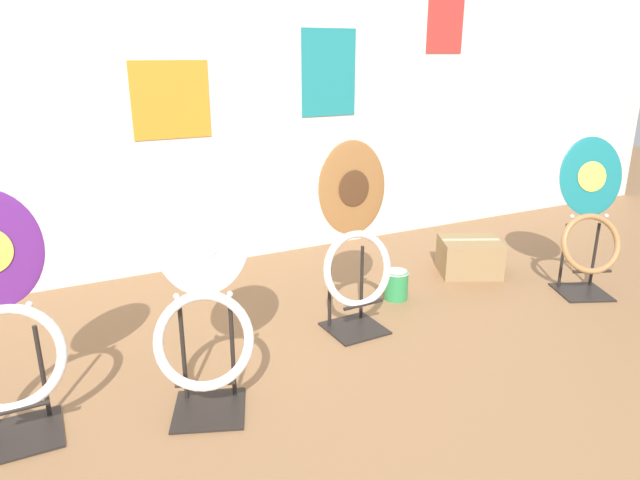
{
  "coord_description": "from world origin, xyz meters",
  "views": [
    {
      "loc": [
        -1.29,
        -1.1,
        1.37
      ],
      "look_at": [
        -0.16,
        1.1,
        0.55
      ],
      "focal_mm": 32.0,
      "sensor_mm": 36.0,
      "label": 1
    }
  ],
  "objects": [
    {
      "name": "ground_plane",
      "position": [
        0.0,
        0.0,
        0.0
      ],
      "size": [
        14.0,
        14.0,
        0.0
      ],
      "primitive_type": "plane",
      "color": "#8E6642"
    },
    {
      "name": "wall_back",
      "position": [
        0.0,
        2.51,
        1.3
      ],
      "size": [
        8.0,
        0.07,
        2.6
      ],
      "color": "silver",
      "rests_on": "ground_plane"
    },
    {
      "name": "toilet_seat_display_white_plain",
      "position": [
        -0.78,
        0.87,
        0.42
      ],
      "size": [
        0.47,
        0.45,
        0.91
      ],
      "color": "black",
      "rests_on": "ground_plane"
    },
    {
      "name": "toilet_seat_display_woodgrain",
      "position": [
        0.08,
        1.2,
        0.47
      ],
      "size": [
        0.39,
        0.29,
        0.97
      ],
      "color": "black",
      "rests_on": "ground_plane"
    },
    {
      "name": "toilet_seat_display_purple_note",
      "position": [
        -1.46,
        1.01,
        0.43
      ],
      "size": [
        0.4,
        0.28,
        0.94
      ],
      "color": "black",
      "rests_on": "ground_plane"
    },
    {
      "name": "toilet_seat_display_teal_sax",
      "position": [
        1.54,
        1.0,
        0.44
      ],
      "size": [
        0.43,
        0.39,
        0.91
      ],
      "color": "black",
      "rests_on": "ground_plane"
    },
    {
      "name": "paint_can",
      "position": [
        0.5,
        1.42,
        0.09
      ],
      "size": [
        0.14,
        0.14,
        0.17
      ],
      "color": "#2D8E4C",
      "rests_on": "ground_plane"
    },
    {
      "name": "storage_box",
      "position": [
        1.14,
        1.53,
        0.11
      ],
      "size": [
        0.46,
        0.43,
        0.23
      ],
      "color": "#93754C",
      "rests_on": "ground_plane"
    }
  ]
}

